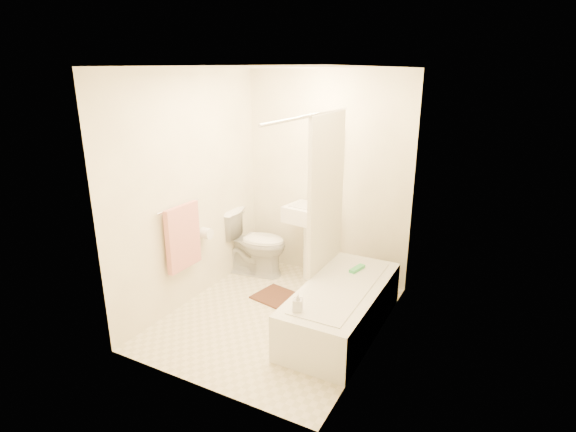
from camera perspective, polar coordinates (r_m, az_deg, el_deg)
The scene contains 17 objects.
floor at distance 4.66m, azimuth -1.47°, elevation -12.64°, with size 2.40×2.40×0.00m, color beige.
ceiling at distance 4.01m, azimuth -1.76°, elevation 18.36°, with size 2.40×2.40×0.00m, color white.
wall_back at distance 5.22m, azimuth 4.90°, elevation 4.92°, with size 2.00×0.02×2.40m, color beige.
wall_left at distance 4.74m, azimuth -12.22°, elevation 3.22°, with size 0.02×2.40×2.40m, color beige.
wall_right at distance 3.81m, azimuth 11.62°, elevation -0.32°, with size 0.02×2.40×2.40m, color beige.
mirror at distance 5.15m, azimuth 4.90°, elevation 8.13°, with size 0.40×0.03×0.55m, color white.
curtain_rod at distance 3.98m, azimuth 2.88°, elevation 12.59°, with size 0.03×0.03×1.70m, color silver.
shower_curtain at distance 4.48m, azimuth 4.90°, elevation 3.00°, with size 0.04×0.80×1.55m, color silver.
towel_bar at distance 4.56m, azimuth -13.75°, elevation 1.22°, with size 0.02×0.02×0.60m, color silver.
towel at distance 4.64m, azimuth -13.18°, elevation -2.62°, with size 0.06×0.45×0.66m, color #CC7266.
toilet_paper at distance 4.93m, azimuth -10.33°, elevation -2.18°, with size 0.12×0.12×0.11m, color white.
toilet at distance 5.46m, azimuth -4.27°, elevation -3.39°, with size 0.45×0.80×0.78m, color white.
sink at distance 5.25m, azimuth 2.73°, elevation -3.06°, with size 0.50×0.40×0.99m, color white, non-canonical shape.
bathtub at distance 4.39m, azimuth 6.82°, elevation -11.52°, with size 0.69×1.57×0.44m, color silver, non-canonical shape.
bath_mat at distance 4.98m, azimuth -1.01°, elevation -10.36°, with size 0.55×0.41×0.02m, color #542B21.
soap_bottle at distance 3.81m, azimuth 1.24°, elevation -10.94°, with size 0.08×0.08×0.17m, color silver.
scrub_brush at distance 4.62m, azimuth 8.76°, elevation -6.68°, with size 0.06×0.21×0.04m, color #41C161.
Camera 1 is at (1.98, -3.49, 2.37)m, focal length 28.00 mm.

